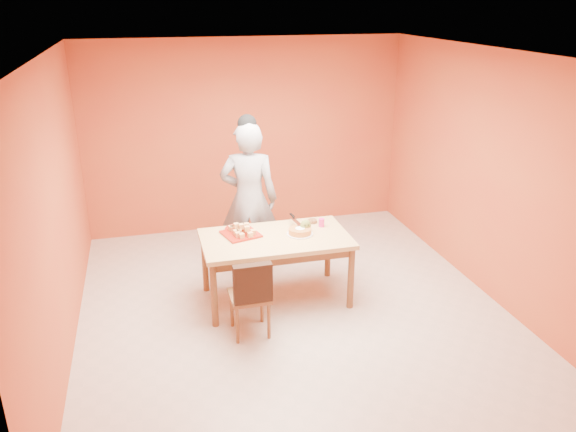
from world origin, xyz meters
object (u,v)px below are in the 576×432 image
object	(u,v)px
dining_chair	(250,295)
sponge_cake	(300,231)
checker_tin	(312,221)
pastry_platter	(241,234)
egg_ornament	(306,226)
magenta_glass	(322,223)
red_dinner_plate	(237,229)
person	(249,199)
dining_table	(276,245)

from	to	relation	value
dining_chair	sponge_cake	world-z (taller)	dining_chair
checker_tin	sponge_cake	bearing A→B (deg)	-128.04
pastry_platter	egg_ornament	size ratio (longest dim) A/B	2.39
sponge_cake	magenta_glass	distance (m)	0.34
red_dinner_plate	sponge_cake	bearing A→B (deg)	-25.80
pastry_platter	red_dinner_plate	world-z (taller)	pastry_platter
egg_ornament	magenta_glass	distance (m)	0.26
magenta_glass	pastry_platter	bearing A→B (deg)	-179.42
dining_chair	person	bearing A→B (deg)	78.18
dining_table	egg_ornament	distance (m)	0.39
pastry_platter	red_dinner_plate	distance (m)	0.16
person	dining_chair	bearing A→B (deg)	93.72
dining_chair	pastry_platter	world-z (taller)	dining_chair
red_dinner_plate	egg_ornament	bearing A→B (deg)	-20.93
pastry_platter	magenta_glass	distance (m)	0.93
dining_table	pastry_platter	distance (m)	0.40
dining_chair	person	world-z (taller)	person
sponge_cake	checker_tin	bearing A→B (deg)	51.96
dining_chair	egg_ornament	xyz separation A→B (m)	(0.76, 0.65, 0.39)
magenta_glass	person	bearing A→B (deg)	139.47
pastry_platter	dining_chair	bearing A→B (deg)	-94.35
pastry_platter	checker_tin	distance (m)	0.87
dining_table	pastry_platter	xyz separation A→B (m)	(-0.35, 0.15, 0.10)
person	dining_table	bearing A→B (deg)	115.19
person	red_dinner_plate	bearing A→B (deg)	78.27
red_dinner_plate	checker_tin	bearing A→B (deg)	-0.98
pastry_platter	sponge_cake	size ratio (longest dim) A/B	1.45
red_dinner_plate	checker_tin	distance (m)	0.88
person	sponge_cake	xyz separation A→B (m)	(0.41, -0.77, -0.14)
magenta_glass	checker_tin	size ratio (longest dim) A/B	0.85
person	magenta_glass	size ratio (longest dim) A/B	19.93
person	pastry_platter	distance (m)	0.68
person	red_dinner_plate	size ratio (longest dim) A/B	6.86
person	magenta_glass	world-z (taller)	person
red_dinner_plate	dining_chair	bearing A→B (deg)	-92.74
red_dinner_plate	magenta_glass	distance (m)	0.96
pastry_platter	sponge_cake	world-z (taller)	sponge_cake
red_dinner_plate	magenta_glass	xyz separation A→B (m)	(0.94, -0.15, 0.04)
dining_table	red_dinner_plate	distance (m)	0.49
dining_table	pastry_platter	bearing A→B (deg)	157.32
dining_chair	red_dinner_plate	xyz separation A→B (m)	(0.04, 0.93, 0.33)
person	pastry_platter	xyz separation A→B (m)	(-0.22, -0.62, -0.17)
dining_chair	checker_tin	bearing A→B (deg)	44.13
pastry_platter	red_dinner_plate	bearing A→B (deg)	94.97
egg_ornament	dining_table	bearing A→B (deg)	175.41
dining_table	checker_tin	distance (m)	0.60
magenta_glass	checker_tin	xyz separation A→B (m)	(-0.07, 0.14, -0.03)
red_dinner_plate	person	bearing A→B (deg)	63.36
dining_chair	person	xyz separation A→B (m)	(0.27, 1.38, 0.50)
dining_table	checker_tin	bearing A→B (deg)	30.17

